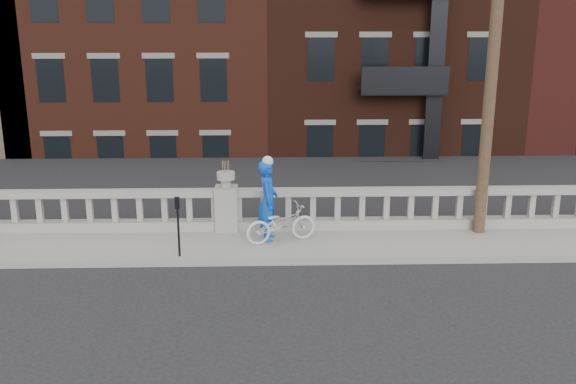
% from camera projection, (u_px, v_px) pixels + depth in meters
% --- Properties ---
extents(ground, '(120.00, 120.00, 0.00)m').
position_uv_depth(ground, '(215.00, 304.00, 12.18)').
color(ground, black).
rests_on(ground, ground).
extents(sidewalk, '(32.00, 2.20, 0.15)m').
position_uv_depth(sidewalk, '(225.00, 245.00, 15.05)').
color(sidewalk, gray).
rests_on(sidewalk, ground).
extents(balustrade, '(28.00, 0.34, 1.03)m').
position_uv_depth(balustrade, '(227.00, 211.00, 15.82)').
color(balustrade, gray).
rests_on(balustrade, sidewalk).
extents(planter_pedestal, '(0.55, 0.55, 1.76)m').
position_uv_depth(planter_pedestal, '(227.00, 203.00, 15.76)').
color(planter_pedestal, gray).
rests_on(planter_pedestal, sidewalk).
extents(lower_level, '(80.00, 44.00, 20.80)m').
position_uv_depth(lower_level, '(259.00, 67.00, 33.69)').
color(lower_level, '#605E59').
rests_on(lower_level, ground).
extents(utility_pole, '(1.60, 0.28, 10.00)m').
position_uv_depth(utility_pole, '(496.00, 18.00, 14.42)').
color(utility_pole, '#422D1E').
rests_on(utility_pole, sidewalk).
extents(parking_meter_d, '(0.10, 0.09, 1.36)m').
position_uv_depth(parking_meter_d, '(178.00, 220.00, 13.96)').
color(parking_meter_d, black).
rests_on(parking_meter_d, sidewalk).
extents(bicycle, '(1.80, 1.13, 0.89)m').
position_uv_depth(bicycle, '(281.00, 223.00, 14.99)').
color(bicycle, silver).
rests_on(bicycle, sidewalk).
extents(cyclist, '(0.50, 0.72, 1.92)m').
position_uv_depth(cyclist, '(268.00, 201.00, 15.00)').
color(cyclist, '#0C45BF').
rests_on(cyclist, sidewalk).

